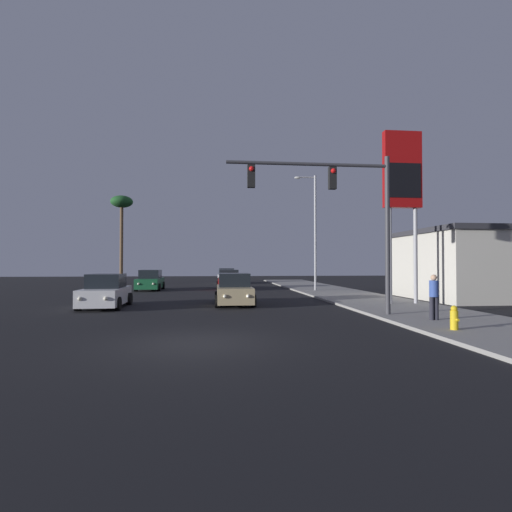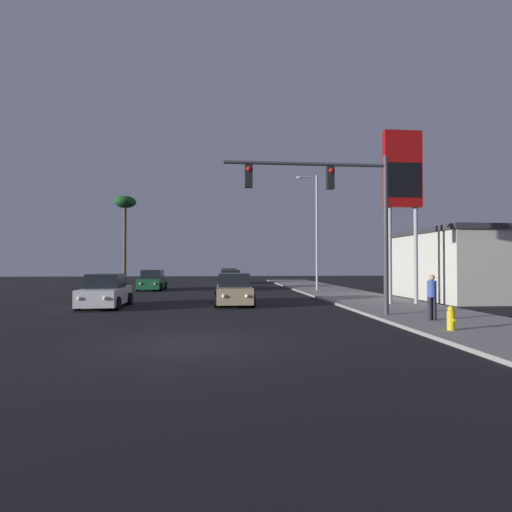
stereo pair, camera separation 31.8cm
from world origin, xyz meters
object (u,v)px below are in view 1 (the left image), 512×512
object	(u,v)px
car_tan	(234,290)
car_silver	(226,277)
car_white	(106,292)
gas_station_sign	(402,179)
car_green	(150,281)
palm_tree_far	(122,207)
fire_hydrant	(454,318)
car_red	(229,281)
street_lamp	(314,226)
pedestrian_on_sidewalk	(434,295)
traffic_light_mast	(343,202)

from	to	relation	value
car_tan	car_silver	bearing A→B (deg)	-90.60
car_white	gas_station_sign	size ratio (longest dim) A/B	0.48
car_green	palm_tree_far	xyz separation A→B (m)	(-4.86, 11.36, 7.68)
gas_station_sign	fire_hydrant	world-z (taller)	gas_station_sign
car_silver	gas_station_sign	xyz separation A→B (m)	(8.38, -24.57, 5.86)
palm_tree_far	car_green	bearing A→B (deg)	-66.85
car_silver	car_white	size ratio (longest dim) A/B	1.00
car_red	car_white	size ratio (longest dim) A/B	1.00
car_green	car_white	distance (m)	13.14
car_tan	car_red	xyz separation A→B (m)	(0.21, 12.69, 0.00)
car_silver	car_white	bearing A→B (deg)	72.66
gas_station_sign	palm_tree_far	xyz separation A→B (m)	(-19.88, 25.32, 1.82)
car_white	street_lamp	distance (m)	17.01
gas_station_sign	car_red	bearing A→B (deg)	121.01
car_silver	car_white	distance (m)	24.70
street_lamp	fire_hydrant	xyz separation A→B (m)	(-0.30, -18.70, -4.63)
car_tan	fire_hydrant	world-z (taller)	car_tan
car_green	fire_hydrant	xyz separation A→B (m)	(12.71, -21.99, -0.27)
car_tan	car_white	world-z (taller)	same
street_lamp	gas_station_sign	size ratio (longest dim) A/B	1.00
car_green	pedestrian_on_sidewalk	bearing A→B (deg)	124.35
street_lamp	fire_hydrant	bearing A→B (deg)	-90.90
traffic_light_mast	fire_hydrant	size ratio (longest dim) A/B	8.87
car_white	traffic_light_mast	xyz separation A→B (m)	(10.60, -4.95, 3.93)
fire_hydrant	car_white	bearing A→B (deg)	145.47
car_white	traffic_light_mast	distance (m)	12.34
traffic_light_mast	fire_hydrant	bearing A→B (deg)	-59.80
gas_station_sign	fire_hydrant	xyz separation A→B (m)	(-2.31, -8.03, -6.13)
pedestrian_on_sidewalk	car_tan	bearing A→B (deg)	133.49
street_lamp	car_silver	bearing A→B (deg)	114.59
car_green	pedestrian_on_sidewalk	distance (m)	23.89
car_white	fire_hydrant	size ratio (longest dim) A/B	5.70
fire_hydrant	pedestrian_on_sidewalk	distance (m)	2.28
car_green	pedestrian_on_sidewalk	world-z (taller)	pedestrian_on_sidewalk
car_white	car_green	bearing A→B (deg)	-92.15
car_silver	car_tan	size ratio (longest dim) A/B	1.00
car_tan	car_white	size ratio (longest dim) A/B	1.00
car_red	car_white	distance (m)	14.91
car_green	street_lamp	bearing A→B (deg)	166.32
fire_hydrant	car_silver	bearing A→B (deg)	100.54
street_lamp	pedestrian_on_sidewalk	distance (m)	17.05
car_silver	car_red	world-z (taller)	same
traffic_light_mast	street_lamp	xyz separation A→B (m)	(2.57, 14.79, 0.42)
car_red	gas_station_sign	world-z (taller)	gas_station_sign
gas_station_sign	pedestrian_on_sidewalk	xyz separation A→B (m)	(-1.74, -5.89, -5.58)
car_red	car_white	bearing A→B (deg)	64.90
car_silver	car_tan	xyz separation A→B (m)	(-0.34, -23.10, 0.00)
palm_tree_far	traffic_light_mast	bearing A→B (deg)	-62.55
car_tan	palm_tree_far	world-z (taller)	palm_tree_far
car_green	gas_station_sign	size ratio (longest dim) A/B	0.48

